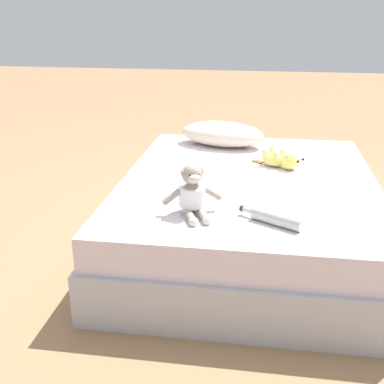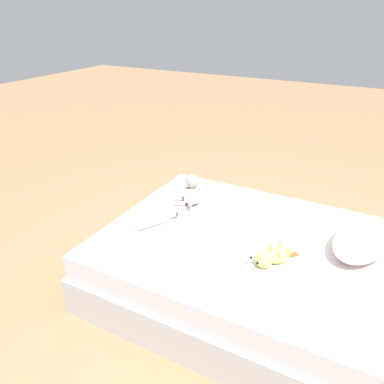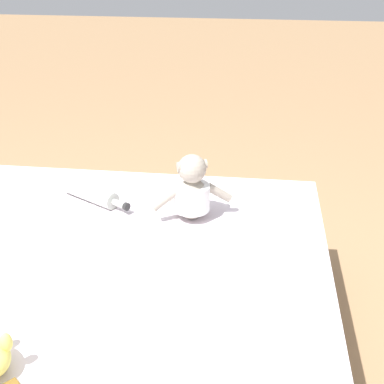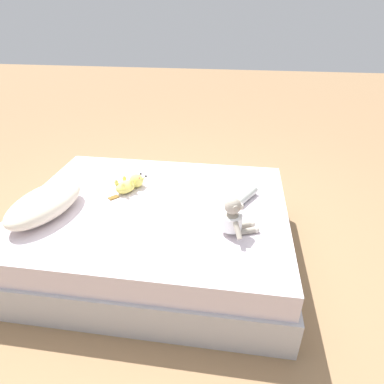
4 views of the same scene
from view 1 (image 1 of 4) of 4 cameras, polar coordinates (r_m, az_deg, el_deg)
ground_plane at (r=2.91m, az=6.30°, el=-6.18°), size 16.00×16.00×0.00m
bed at (r=2.82m, az=6.46°, el=-2.43°), size 1.42×1.80×0.42m
pillow at (r=3.34m, az=3.53°, el=6.74°), size 0.63×0.42×0.16m
plush_monkey at (r=2.23m, az=0.07°, el=-0.18°), size 0.28×0.25×0.24m
plush_yellow_creature at (r=2.93m, az=10.22°, el=3.72°), size 0.31×0.22×0.10m
glass_bottle at (r=2.17m, az=9.69°, el=-2.99°), size 0.29×0.19×0.06m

